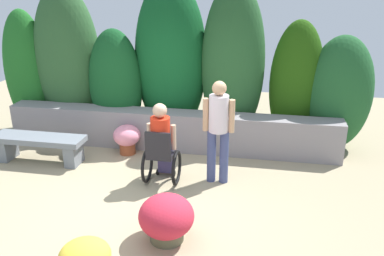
% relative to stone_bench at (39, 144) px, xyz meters
% --- Properties ---
extents(ground_plane, '(12.74, 12.74, 0.00)m').
position_rel_stone_bench_xyz_m(ground_plane, '(2.12, -1.04, -0.32)').
color(ground_plane, tan).
extents(stone_retaining_wall, '(6.29, 0.45, 0.73)m').
position_rel_stone_bench_xyz_m(stone_retaining_wall, '(2.12, 1.00, 0.04)').
color(stone_retaining_wall, gray).
rests_on(stone_retaining_wall, ground).
extents(hedge_backdrop, '(7.27, 1.15, 3.12)m').
position_rel_stone_bench_xyz_m(hedge_backdrop, '(1.99, 1.62, 1.05)').
color(hedge_backdrop, '#1F6522').
rests_on(hedge_backdrop, ground).
extents(stone_bench, '(1.64, 0.46, 0.48)m').
position_rel_stone_bench_xyz_m(stone_bench, '(0.00, 0.00, 0.00)').
color(stone_bench, slate).
rests_on(stone_bench, ground).
extents(person_in_wheelchair, '(0.53, 0.66, 1.33)m').
position_rel_stone_bench_xyz_m(person_in_wheelchair, '(2.32, -0.34, 0.30)').
color(person_in_wheelchair, black).
rests_on(person_in_wheelchair, ground).
extents(person_standing_companion, '(0.49, 0.30, 1.66)m').
position_rel_stone_bench_xyz_m(person_standing_companion, '(3.18, -0.17, 0.63)').
color(person_standing_companion, '#3E4978').
rests_on(person_standing_companion, ground).
extents(flower_pot_purple_near, '(0.69, 0.69, 0.60)m').
position_rel_stone_bench_xyz_m(flower_pot_purple_near, '(2.75, -1.82, -0.02)').
color(flower_pot_purple_near, brown).
rests_on(flower_pot_purple_near, ground).
extents(flower_pot_red_accent, '(0.50, 0.50, 0.55)m').
position_rel_stone_bench_xyz_m(flower_pot_red_accent, '(1.41, 0.61, -0.01)').
color(flower_pot_red_accent, '#964426').
rests_on(flower_pot_red_accent, ground).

